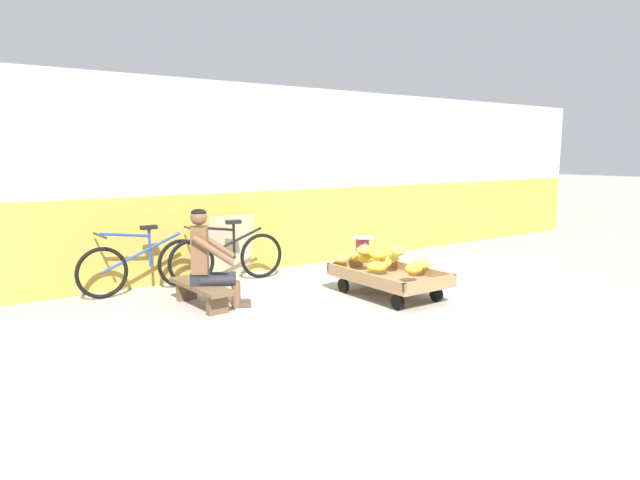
{
  "coord_description": "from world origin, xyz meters",
  "views": [
    {
      "loc": [
        -3.99,
        -4.56,
        1.77
      ],
      "look_at": [
        -0.17,
        0.76,
        0.75
      ],
      "focal_mm": 31.61,
      "sensor_mm": 36.0,
      "label": 1
    }
  ],
  "objects_px": {
    "plastic_crate": "(362,268)",
    "bicycle_far_left": "(227,257)",
    "banana_cart": "(389,278)",
    "shopping_bag": "(386,273)",
    "weighing_scale": "(362,247)",
    "low_bench": "(201,290)",
    "sign_board": "(230,246)",
    "bicycle_near_left": "(143,265)",
    "vendor_seated": "(208,258)"
  },
  "relations": [
    {
      "from": "banana_cart",
      "to": "low_bench",
      "type": "xyz_separation_m",
      "value": [
        -2.07,
        0.93,
        -0.04
      ]
    },
    {
      "from": "low_bench",
      "to": "shopping_bag",
      "type": "height_order",
      "value": "low_bench"
    },
    {
      "from": "low_bench",
      "to": "sign_board",
      "type": "distance_m",
      "value": 1.67
    },
    {
      "from": "plastic_crate",
      "to": "weighing_scale",
      "type": "xyz_separation_m",
      "value": [
        -0.0,
        -0.0,
        0.3
      ]
    },
    {
      "from": "plastic_crate",
      "to": "bicycle_far_left",
      "type": "distance_m",
      "value": 1.9
    },
    {
      "from": "low_bench",
      "to": "shopping_bag",
      "type": "distance_m",
      "value": 2.63
    },
    {
      "from": "bicycle_far_left",
      "to": "shopping_bag",
      "type": "distance_m",
      "value": 2.21
    },
    {
      "from": "plastic_crate",
      "to": "weighing_scale",
      "type": "distance_m",
      "value": 0.3
    },
    {
      "from": "bicycle_far_left",
      "to": "plastic_crate",
      "type": "bearing_deg",
      "value": -28.19
    },
    {
      "from": "weighing_scale",
      "to": "sign_board",
      "type": "relative_size",
      "value": 0.34
    },
    {
      "from": "vendor_seated",
      "to": "weighing_scale",
      "type": "height_order",
      "value": "vendor_seated"
    },
    {
      "from": "vendor_seated",
      "to": "bicycle_far_left",
      "type": "height_order",
      "value": "vendor_seated"
    },
    {
      "from": "banana_cart",
      "to": "weighing_scale",
      "type": "xyz_separation_m",
      "value": [
        0.41,
        1.0,
        0.21
      ]
    },
    {
      "from": "low_bench",
      "to": "shopping_bag",
      "type": "xyz_separation_m",
      "value": [
        2.61,
        -0.3,
        -0.08
      ]
    },
    {
      "from": "banana_cart",
      "to": "vendor_seated",
      "type": "relative_size",
      "value": 1.27
    },
    {
      "from": "plastic_crate",
      "to": "weighing_scale",
      "type": "height_order",
      "value": "weighing_scale"
    },
    {
      "from": "low_bench",
      "to": "plastic_crate",
      "type": "distance_m",
      "value": 2.48
    },
    {
      "from": "plastic_crate",
      "to": "shopping_bag",
      "type": "relative_size",
      "value": 1.5
    },
    {
      "from": "vendor_seated",
      "to": "shopping_bag",
      "type": "xyz_separation_m",
      "value": [
        2.53,
        -0.26,
        -0.45
      ]
    },
    {
      "from": "banana_cart",
      "to": "sign_board",
      "type": "height_order",
      "value": "sign_board"
    },
    {
      "from": "bicycle_far_left",
      "to": "shopping_bag",
      "type": "height_order",
      "value": "bicycle_far_left"
    },
    {
      "from": "low_bench",
      "to": "bicycle_far_left",
      "type": "height_order",
      "value": "bicycle_far_left"
    },
    {
      "from": "low_bench",
      "to": "bicycle_near_left",
      "type": "bearing_deg",
      "value": 106.71
    },
    {
      "from": "banana_cart",
      "to": "sign_board",
      "type": "relative_size",
      "value": 1.63
    },
    {
      "from": "banana_cart",
      "to": "shopping_bag",
      "type": "xyz_separation_m",
      "value": [
        0.54,
        0.63,
        -0.12
      ]
    },
    {
      "from": "vendor_seated",
      "to": "bicycle_far_left",
      "type": "distance_m",
      "value": 1.26
    },
    {
      "from": "vendor_seated",
      "to": "bicycle_near_left",
      "type": "distance_m",
      "value": 1.2
    },
    {
      "from": "shopping_bag",
      "to": "plastic_crate",
      "type": "bearing_deg",
      "value": 108.95
    },
    {
      "from": "sign_board",
      "to": "shopping_bag",
      "type": "xyz_separation_m",
      "value": [
        1.58,
        -1.59,
        -0.32
      ]
    },
    {
      "from": "bicycle_near_left",
      "to": "sign_board",
      "type": "xyz_separation_m",
      "value": [
        1.35,
        0.23,
        0.09
      ]
    },
    {
      "from": "bicycle_near_left",
      "to": "bicycle_far_left",
      "type": "xyz_separation_m",
      "value": [
        1.14,
        -0.11,
        0.0
      ]
    },
    {
      "from": "vendor_seated",
      "to": "plastic_crate",
      "type": "relative_size",
      "value": 3.17
    },
    {
      "from": "banana_cart",
      "to": "plastic_crate",
      "type": "relative_size",
      "value": 4.02
    },
    {
      "from": "weighing_scale",
      "to": "shopping_bag",
      "type": "relative_size",
      "value": 1.25
    },
    {
      "from": "sign_board",
      "to": "bicycle_far_left",
      "type": "bearing_deg",
      "value": -123.05
    },
    {
      "from": "banana_cart",
      "to": "weighing_scale",
      "type": "height_order",
      "value": "weighing_scale"
    },
    {
      "from": "vendor_seated",
      "to": "shopping_bag",
      "type": "relative_size",
      "value": 4.75
    },
    {
      "from": "low_bench",
      "to": "sign_board",
      "type": "bearing_deg",
      "value": 51.4
    },
    {
      "from": "weighing_scale",
      "to": "bicycle_far_left",
      "type": "height_order",
      "value": "bicycle_far_left"
    },
    {
      "from": "bicycle_far_left",
      "to": "banana_cart",
      "type": "bearing_deg",
      "value": -56.51
    },
    {
      "from": "low_bench",
      "to": "bicycle_near_left",
      "type": "height_order",
      "value": "bicycle_near_left"
    },
    {
      "from": "banana_cart",
      "to": "vendor_seated",
      "type": "bearing_deg",
      "value": 155.88
    },
    {
      "from": "plastic_crate",
      "to": "sign_board",
      "type": "height_order",
      "value": "sign_board"
    },
    {
      "from": "low_bench",
      "to": "vendor_seated",
      "type": "xyz_separation_m",
      "value": [
        0.08,
        -0.04,
        0.37
      ]
    },
    {
      "from": "plastic_crate",
      "to": "weighing_scale",
      "type": "bearing_deg",
      "value": -90.0
    },
    {
      "from": "weighing_scale",
      "to": "bicycle_far_left",
      "type": "xyz_separation_m",
      "value": [
        -1.67,
        0.89,
        -0.1
      ]
    },
    {
      "from": "vendor_seated",
      "to": "bicycle_near_left",
      "type": "relative_size",
      "value": 0.69
    },
    {
      "from": "low_bench",
      "to": "bicycle_far_left",
      "type": "distance_m",
      "value": 1.27
    },
    {
      "from": "low_bench",
      "to": "sign_board",
      "type": "xyz_separation_m",
      "value": [
        1.03,
        1.29,
        0.24
      ]
    },
    {
      "from": "vendor_seated",
      "to": "weighing_scale",
      "type": "bearing_deg",
      "value": 2.57
    }
  ]
}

